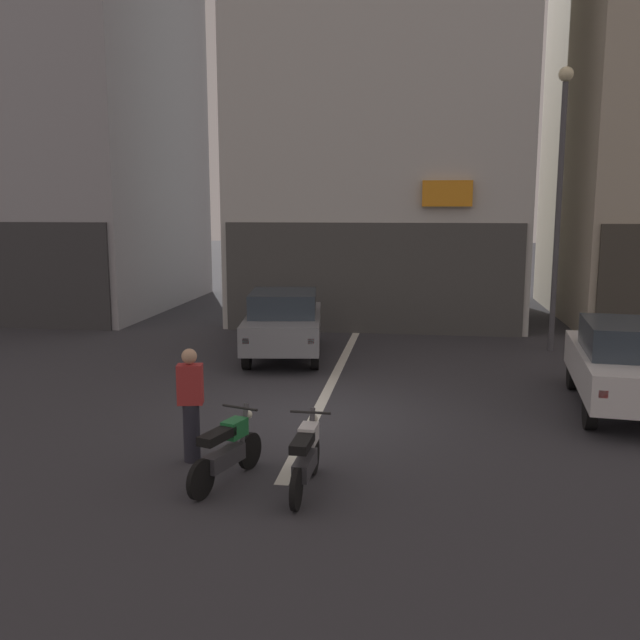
% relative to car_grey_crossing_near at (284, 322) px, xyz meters
% --- Properties ---
extents(ground_plane, '(120.00, 120.00, 0.00)m').
position_rel_car_grey_crossing_near_xyz_m(ground_plane, '(1.46, -4.68, -0.89)').
color(ground_plane, '#333338').
extents(lane_centre_line, '(0.20, 18.00, 0.01)m').
position_rel_car_grey_crossing_near_xyz_m(lane_centre_line, '(1.46, 1.32, -0.88)').
color(lane_centre_line, silver).
rests_on(lane_centre_line, ground).
extents(building_corner_left, '(10.39, 9.58, 18.78)m').
position_rel_car_grey_crossing_near_xyz_m(building_corner_left, '(-10.79, 7.64, 8.49)').
color(building_corner_left, '#9E9EA3').
rests_on(building_corner_left, ground).
extents(car_grey_crossing_near, '(2.29, 4.30, 1.64)m').
position_rel_car_grey_crossing_near_xyz_m(car_grey_crossing_near, '(0.00, 0.00, 0.00)').
color(car_grey_crossing_near, black).
rests_on(car_grey_crossing_near, ground).
extents(car_white_parked_kerbside, '(2.17, 4.26, 1.64)m').
position_rel_car_grey_crossing_near_xyz_m(car_white_parked_kerbside, '(6.99, -3.47, 0.00)').
color(car_white_parked_kerbside, black).
rests_on(car_white_parked_kerbside, ground).
extents(street_lamp, '(0.36, 0.36, 6.99)m').
position_rel_car_grey_crossing_near_xyz_m(street_lamp, '(6.64, 1.76, 3.35)').
color(street_lamp, '#47474C').
rests_on(street_lamp, ground).
extents(motorcycle_green_row_leftmost, '(0.67, 1.61, 0.98)m').
position_rel_car_grey_crossing_near_xyz_m(motorcycle_green_row_leftmost, '(0.74, -7.69, -0.43)').
color(motorcycle_green_row_leftmost, black).
rests_on(motorcycle_green_row_leftmost, ground).
extents(motorcycle_white_row_left_mid, '(0.55, 1.67, 0.98)m').
position_rel_car_grey_crossing_near_xyz_m(motorcycle_white_row_left_mid, '(1.82, -7.78, -0.43)').
color(motorcycle_white_row_left_mid, black).
rests_on(motorcycle_white_row_left_mid, ground).
extents(person_by_motorcycles, '(0.39, 0.28, 1.67)m').
position_rel_car_grey_crossing_near_xyz_m(person_by_motorcycles, '(0.01, -6.99, -0.03)').
color(person_by_motorcycles, '#23232D').
rests_on(person_by_motorcycles, ground).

